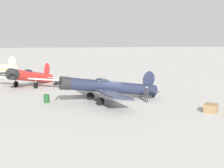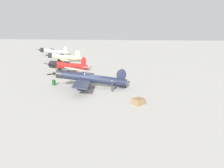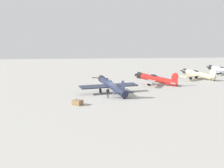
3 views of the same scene
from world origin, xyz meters
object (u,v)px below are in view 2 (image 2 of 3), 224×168
Objects in this scene: airplane_foreground at (89,78)px; equipment_crate at (138,101)px; airplane_outer_stand at (53,52)px; airplane_mid_apron at (68,66)px; ground_crew_mechanic at (112,85)px; fuel_drum at (54,83)px; airplane_far_line at (63,57)px.

airplane_foreground is 10.49m from equipment_crate.
equipment_crate is (-33.85, 50.46, -1.07)m from airplane_outer_stand.
airplane_mid_apron is 5.92× the size of equipment_crate.
airplane_outer_stand is 6.64× the size of equipment_crate.
ground_crew_mechanic is 1.91× the size of fuel_drum.
airplane_mid_apron is 18.06m from ground_crew_mechanic.
airplane_far_line is (15.45, -27.50, -0.04)m from airplane_foreground.
equipment_crate is at bearing 84.43° from airplane_outer_stand.
airplane_far_line is at bearing 98.83° from ground_crew_mechanic.
airplane_outer_stand is (10.43, -16.22, -0.04)m from airplane_far_line.
airplane_outer_stand reaches higher than airplane_foreground.
airplane_foreground is at bearing 89.21° from airplane_far_line.
airplane_mid_apron is 0.81× the size of airplane_far_line.
equipment_crate is (-16.04, 18.92, -1.02)m from airplane_mid_apron.
ground_crew_mechanic reaches higher than equipment_crate.
airplane_foreground is 14.62m from airplane_mid_apron.
airplane_far_line reaches higher than airplane_outer_stand.
airplane_mid_apron is 0.89× the size of airplane_outer_stand.
airplane_mid_apron is 24.82m from equipment_crate.
equipment_crate is at bearing 152.15° from fuel_drum.
airplane_foreground is 50.81m from airplane_outer_stand.
ground_crew_mechanic is at bearing 93.57° from airplane_far_line.
airplane_mid_apron is 17.00m from airplane_far_line.
airplane_outer_stand reaches higher than ground_crew_mechanic.
airplane_far_line is 19.29m from airplane_outer_stand.
airplane_far_line is 7.48× the size of ground_crew_mechanic.
fuel_drum is at bearing 78.99° from airplane_far_line.
airplane_mid_apron is 11.60× the size of fuel_drum.
airplane_foreground reaches higher than ground_crew_mechanic.
airplane_outer_stand is at bearing 98.49° from ground_crew_mechanic.
airplane_mid_apron is 36.22m from airplane_outer_stand.
fuel_drum is at bearing 143.00° from ground_crew_mechanic.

